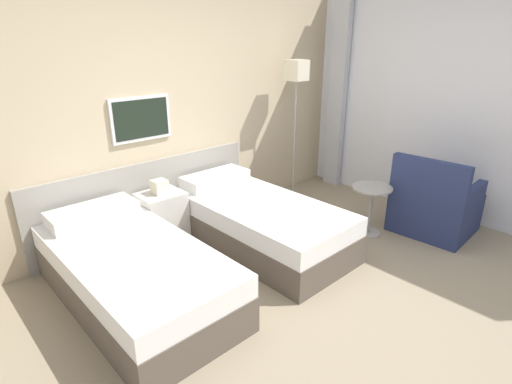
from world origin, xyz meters
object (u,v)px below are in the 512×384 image
Objects in this scene: nightstand at (162,217)px; side_table at (371,201)px; armchair at (434,207)px; bed_near_window at (258,222)px; floor_lamp at (297,85)px; bed_near_door at (133,272)px.

nightstand reaches higher than side_table.
side_table is at bearing 48.67° from armchair.
bed_near_window is 3.51× the size of side_table.
floor_lamp is 2.01× the size of armchair.
floor_lamp reaches higher than nightstand.
armchair reaches higher than bed_near_window.
nightstand is 1.26× the size of side_table.
bed_near_door is 1.01m from nightstand.
armchair is (0.57, -0.45, -0.10)m from side_table.
armchair is (3.03, -1.11, 0.03)m from bed_near_door.
bed_near_door is 3.51× the size of side_table.
armchair reaches higher than bed_near_door.
side_table is (-0.21, -1.32, -1.11)m from floor_lamp.
floor_lamp is at bearing -1.72° from nightstand.
floor_lamp is (1.28, 0.66, 1.24)m from bed_near_window.
bed_near_window is at bearing -152.64° from floor_lamp.
bed_near_window is 2.78× the size of nightstand.
bed_near_window is 2.16× the size of armchair.
bed_near_door is at bearing -166.14° from floor_lamp.
side_table is (2.46, -0.66, 0.13)m from bed_near_door.
bed_near_door and bed_near_window have the same top height.
side_table is at bearing -14.91° from bed_near_door.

